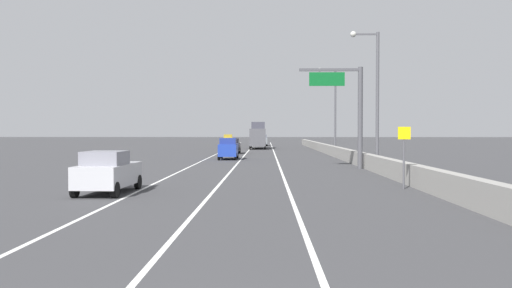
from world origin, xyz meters
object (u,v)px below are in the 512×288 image
Objects in this scene: overhead_sign_gantry at (350,105)px; speed_advisory_sign at (404,153)px; lamp_post_right_third at (333,105)px; car_black_1 at (232,146)px; car_yellow_4 at (228,140)px; car_silver_3 at (108,172)px; box_truck at (258,136)px; car_blue_0 at (228,149)px; car_gray_2 at (262,140)px; lamp_post_right_second at (374,90)px.

overhead_sign_gantry reaches higher than speed_advisory_sign.
car_black_1 is (-11.96, 2.84, -4.88)m from lamp_post_right_third.
car_yellow_4 is (-3.05, 35.16, 0.12)m from car_black_1.
car_yellow_4 is (-13.83, 73.90, -0.72)m from speed_advisory_sign.
speed_advisory_sign is 13.92m from car_silver_3.
speed_advisory_sign is 0.65× the size of car_yellow_4.
car_black_1 is 35.30m from car_yellow_4.
car_yellow_4 is (-13.38, 60.54, -3.68)m from overhead_sign_gantry.
box_truck is (5.94, -17.63, 0.88)m from car_yellow_4.
lamp_post_right_third is 2.19× the size of car_yellow_4.
lamp_post_right_third is (1.63, 22.54, 1.09)m from overhead_sign_gantry.
car_blue_0 is at bearing -88.01° from car_black_1.
car_gray_2 is 73.34m from car_silver_3.
car_blue_0 is at bearing 128.51° from overhead_sign_gantry.
speed_advisory_sign is 71.47m from car_gray_2.
car_silver_3 is at bearing -134.37° from lamp_post_right_second.
lamp_post_right_second is 62.52m from car_yellow_4.
box_truck reaches higher than speed_advisory_sign.
speed_advisory_sign is at bearing -79.40° from car_yellow_4.
lamp_post_right_third reaches higher than car_silver_3.
speed_advisory_sign is 0.72× the size of car_blue_0.
car_black_1 is 17.80m from box_truck.
lamp_post_right_third reaches higher than box_truck.
car_silver_3 is (-3.43, -27.76, -0.09)m from car_blue_0.
overhead_sign_gantry is 27.66m from car_black_1.
car_yellow_4 is (-15.14, 60.47, -4.77)m from lamp_post_right_second.
lamp_post_right_second is 17.63m from car_blue_0.
car_blue_0 is 48.24m from car_yellow_4.
overhead_sign_gantry is 0.74× the size of lamp_post_right_second.
overhead_sign_gantry is 13.69m from speed_advisory_sign.
car_gray_2 is 1.05× the size of car_silver_3.
speed_advisory_sign is 27.79m from car_blue_0.
car_silver_3 is at bearing -95.76° from box_truck.
lamp_post_right_third is 2.42× the size of car_black_1.
car_black_1 is at bearing 112.16° from overhead_sign_gantry.
car_gray_2 is at bearing -23.34° from car_yellow_4.
lamp_post_right_third reaches higher than overhead_sign_gantry.
box_truck is at bearing 84.24° from car_silver_3.
overhead_sign_gantry is at bearing 49.02° from car_silver_3.
car_gray_2 is 1.01× the size of car_yellow_4.
lamp_post_right_second is 22.46m from lamp_post_right_third.
overhead_sign_gantry is 1.79× the size of car_black_1.
lamp_post_right_second is 58.49m from car_gray_2.
speed_advisory_sign is 0.68× the size of car_silver_3.
lamp_post_right_second is at bearing -77.89° from box_truck.
car_gray_2 is (-8.61, 57.65, -4.77)m from lamp_post_right_second.
car_gray_2 is (-8.48, 35.19, -4.77)m from lamp_post_right_third.
car_yellow_4 is (-6.53, 2.82, 0.00)m from car_gray_2.
car_yellow_4 is 0.48× the size of box_truck.
speed_advisory_sign is 14.09m from lamp_post_right_second.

